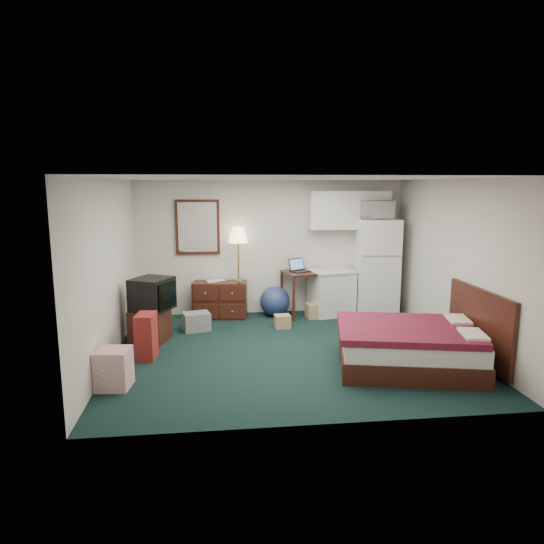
{
  "coord_description": "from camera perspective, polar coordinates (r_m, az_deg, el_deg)",
  "views": [
    {
      "loc": [
        -1.05,
        -6.75,
        2.41
      ],
      "look_at": [
        -0.22,
        0.17,
        1.15
      ],
      "focal_mm": 32.0,
      "sensor_mm": 36.0,
      "label": 1
    }
  ],
  "objects": [
    {
      "name": "mirror",
      "position": [
        9.0,
        -8.75,
        5.25
      ],
      "size": [
        0.8,
        0.06,
        1.0
      ],
      "primitive_type": null,
      "color": "white",
      "rests_on": "walls"
    },
    {
      "name": "cardboard_box_a",
      "position": [
        8.32,
        1.23,
        -5.82
      ],
      "size": [
        0.28,
        0.24,
        0.22
      ],
      "primitive_type": null,
      "rotation": [
        0.0,
        0.0,
        0.06
      ],
      "color": "tan",
      "rests_on": "floor"
    },
    {
      "name": "retail_box",
      "position": [
        6.21,
        -18.13,
        -10.76
      ],
      "size": [
        0.43,
        0.43,
        0.48
      ],
      "primitive_type": null,
      "rotation": [
        0.0,
        0.0,
        -0.12
      ],
      "color": "white",
      "rests_on": "floor"
    },
    {
      "name": "cardboard_box_b",
      "position": [
        8.94,
        4.81,
        -4.58
      ],
      "size": [
        0.26,
        0.3,
        0.27
      ],
      "primitive_type": null,
      "rotation": [
        0.0,
        0.0,
        0.14
      ],
      "color": "tan",
      "rests_on": "floor"
    },
    {
      "name": "floor",
      "position": [
        7.24,
        1.92,
        -9.24
      ],
      "size": [
        5.0,
        4.5,
        0.01
      ],
      "primitive_type": "cube",
      "color": "black",
      "rests_on": "ground"
    },
    {
      "name": "kitchen_counter",
      "position": [
        9.14,
        7.02,
        -2.52
      ],
      "size": [
        0.85,
        0.72,
        0.82
      ],
      "primitive_type": null,
      "rotation": [
        0.0,
        0.0,
        0.23
      ],
      "color": "white",
      "rests_on": "floor"
    },
    {
      "name": "laptop",
      "position": [
        8.92,
        3.4,
        0.76
      ],
      "size": [
        0.43,
        0.41,
        0.23
      ],
      "primitive_type": null,
      "rotation": [
        0.0,
        0.0,
        0.53
      ],
      "color": "black",
      "rests_on": "desk"
    },
    {
      "name": "crt_tv",
      "position": [
        7.67,
        -13.93,
        -2.52
      ],
      "size": [
        0.74,
        0.76,
        0.5
      ],
      "primitive_type": null,
      "rotation": [
        0.0,
        0.0,
        -0.47
      ],
      "color": "black",
      "rests_on": "tv_stand"
    },
    {
      "name": "file_bin",
      "position": [
        8.26,
        -8.88,
        -5.78
      ],
      "size": [
        0.5,
        0.42,
        0.3
      ],
      "primitive_type": null,
      "rotation": [
        0.0,
        0.0,
        0.25
      ],
      "color": "gray",
      "rests_on": "floor"
    },
    {
      "name": "dresser",
      "position": [
        8.97,
        -6.11,
        -3.24
      ],
      "size": [
        1.02,
        0.56,
        0.66
      ],
      "primitive_type": null,
      "rotation": [
        0.0,
        0.0,
        -0.12
      ],
      "color": "black",
      "rests_on": "floor"
    },
    {
      "name": "floor_lamp",
      "position": [
        8.95,
        -3.97,
        0.0
      ],
      "size": [
        0.43,
        0.43,
        1.66
      ],
      "primitive_type": null,
      "rotation": [
        0.0,
        0.0,
        -0.21
      ],
      "color": "gold",
      "rests_on": "floor"
    },
    {
      "name": "walls",
      "position": [
        6.92,
        1.99,
        0.56
      ],
      "size": [
        5.01,
        4.51,
        2.5
      ],
      "color": "silver",
      "rests_on": "floor"
    },
    {
      "name": "book_b",
      "position": [
        8.96,
        -6.65,
        -0.37
      ],
      "size": [
        0.17,
        0.06,
        0.22
      ],
      "primitive_type": "imported",
      "rotation": [
        0.0,
        0.0,
        0.22
      ],
      "color": "tan",
      "rests_on": "dresser"
    },
    {
      "name": "mug",
      "position": [
        8.72,
        -3.81,
        -0.98
      ],
      "size": [
        0.14,
        0.12,
        0.11
      ],
      "primitive_type": "imported",
      "rotation": [
        0.0,
        0.0,
        -0.36
      ],
      "color": "#528D3D",
      "rests_on": "dresser"
    },
    {
      "name": "upper_cabinets",
      "position": [
        9.18,
        9.06,
        7.21
      ],
      "size": [
        1.5,
        0.35,
        0.7
      ],
      "primitive_type": null,
      "color": "white",
      "rests_on": "walls"
    },
    {
      "name": "bed",
      "position": [
        6.75,
        15.73,
        -8.52
      ],
      "size": [
        2.04,
        1.74,
        0.57
      ],
      "primitive_type": null,
      "rotation": [
        0.0,
        0.0,
        -0.22
      ],
      "color": "#4C091C",
      "rests_on": "floor"
    },
    {
      "name": "fridge",
      "position": [
        9.25,
        12.15,
        0.57
      ],
      "size": [
        0.8,
        0.8,
        1.8
      ],
      "primitive_type": null,
      "rotation": [
        0.0,
        0.0,
        -0.09
      ],
      "color": "white",
      "rests_on": "floor"
    },
    {
      "name": "suitcase",
      "position": [
        7.06,
        -14.57,
        -7.32
      ],
      "size": [
        0.29,
        0.42,
        0.64
      ],
      "primitive_type": null,
      "rotation": [
        0.0,
        0.0,
        -0.1
      ],
      "color": "maroon",
      "rests_on": "floor"
    },
    {
      "name": "headboard",
      "position": [
        7.1,
        23.2,
        -5.81
      ],
      "size": [
        0.06,
        1.56,
        1.0
      ],
      "primitive_type": null,
      "color": "black",
      "rests_on": "walls"
    },
    {
      "name": "tv_stand",
      "position": [
        7.84,
        -14.16,
        -6.07
      ],
      "size": [
        0.64,
        0.67,
        0.51
      ],
      "primitive_type": null,
      "rotation": [
        0.0,
        0.0,
        -0.27
      ],
      "color": "black",
      "rests_on": "floor"
    },
    {
      "name": "desk",
      "position": [
        9.04,
        3.59,
        -2.55
      ],
      "size": [
        0.79,
        0.79,
        0.83
      ],
      "primitive_type": null,
      "rotation": [
        0.0,
        0.0,
        0.24
      ],
      "color": "black",
      "rests_on": "floor"
    },
    {
      "name": "exercise_ball",
      "position": [
        9.02,
        0.34,
        -3.44
      ],
      "size": [
        0.65,
        0.65,
        0.56
      ],
      "primitive_type": "sphere",
      "rotation": [
        0.0,
        0.0,
        0.18
      ],
      "color": "navy",
      "rests_on": "floor"
    },
    {
      "name": "microwave",
      "position": [
        9.16,
        12.18,
        7.43
      ],
      "size": [
        0.64,
        0.4,
        0.41
      ],
      "primitive_type": "imported",
      "rotation": [
        0.0,
        0.0,
        -0.11
      ],
      "color": "white",
      "rests_on": "fridge"
    },
    {
      "name": "ceiling",
      "position": [
        6.83,
        2.05,
        10.96
      ],
      "size": [
        5.0,
        4.5,
        0.01
      ],
      "primitive_type": "cube",
      "color": "silver",
      "rests_on": "walls"
    },
    {
      "name": "book_a",
      "position": [
        8.89,
        -7.71,
        -0.4
      ],
      "size": [
        0.18,
        0.05,
        0.25
      ],
      "primitive_type": "imported",
      "rotation": [
        0.0,
        0.0,
        0.16
      ],
      "color": "tan",
      "rests_on": "dresser"
    }
  ]
}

